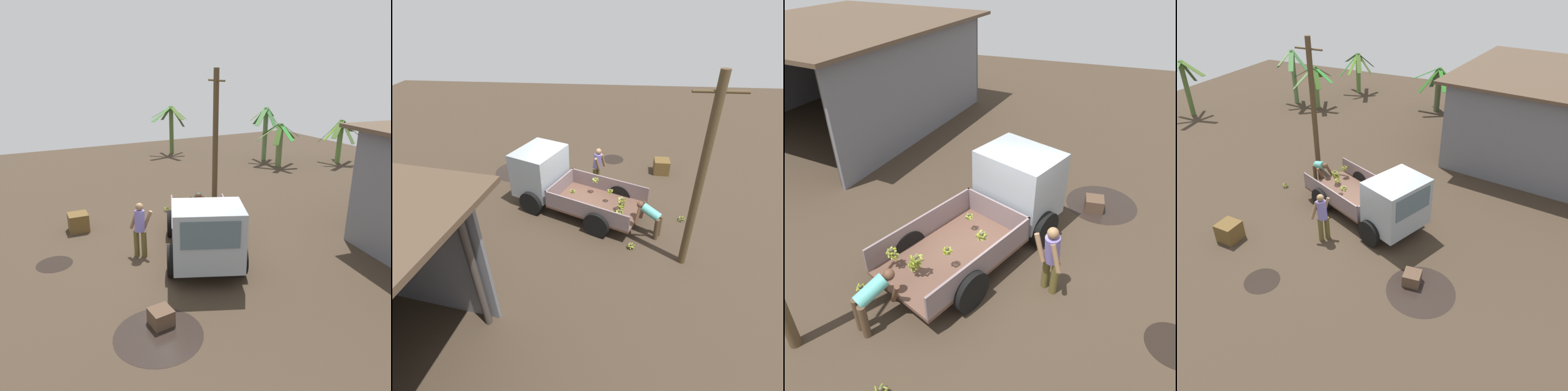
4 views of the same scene
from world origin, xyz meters
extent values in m
plane|color=#3D3023|center=(0.00, 0.00, 0.00)|extent=(36.00, 36.00, 0.00)
cylinder|color=black|center=(2.84, -2.05, 0.00)|extent=(1.92, 1.92, 0.01)
cylinder|color=black|center=(-1.37, -3.60, 0.00)|extent=(1.02, 1.02, 0.01)
cube|color=brown|center=(-0.91, 0.88, 0.48)|extent=(3.53, 2.89, 0.08)
cube|color=slate|center=(-0.56, 1.71, 0.80)|extent=(2.83, 1.23, 0.57)
cube|color=slate|center=(-1.26, 0.05, 0.80)|extent=(2.83, 1.23, 0.57)
cube|color=slate|center=(0.48, 0.30, 0.80)|extent=(0.76, 1.73, 0.57)
cube|color=#96A0A9|center=(1.25, -0.02, 1.24)|extent=(1.98, 2.21, 1.61)
cube|color=#4C606B|center=(1.90, -0.30, 1.56)|extent=(0.59, 1.35, 0.71)
cylinder|color=black|center=(1.43, 0.94, 0.44)|extent=(0.89, 0.54, 0.87)
cylinder|color=black|center=(0.69, -0.83, 0.44)|extent=(0.89, 0.54, 0.87)
cylinder|color=black|center=(-0.96, 1.94, 0.44)|extent=(0.89, 0.54, 0.87)
cylinder|color=black|center=(-1.70, 0.18, 0.44)|extent=(0.89, 0.54, 0.87)
sphere|color=#49422F|center=(-0.04, 0.80, 0.96)|extent=(0.07, 0.07, 0.07)
cylinder|color=#99A237|center=(0.02, 0.80, 0.92)|extent=(0.04, 0.15, 0.09)
cylinder|color=olive|center=(-0.01, 0.83, 0.90)|extent=(0.10, 0.11, 0.13)
cylinder|color=olive|center=(-0.04, 0.86, 0.92)|extent=(0.14, 0.04, 0.10)
cylinder|color=olive|center=(-0.08, 0.83, 0.91)|extent=(0.10, 0.12, 0.12)
cylinder|color=olive|center=(-0.10, 0.80, 0.93)|extent=(0.04, 0.15, 0.08)
cylinder|color=#98AF37|center=(-0.08, 0.77, 0.91)|extent=(0.11, 0.12, 0.11)
cylinder|color=#9BB127|center=(-0.04, 0.76, 0.90)|extent=(0.11, 0.03, 0.14)
cylinder|color=olive|center=(-0.01, 0.76, 0.91)|extent=(0.12, 0.11, 0.12)
sphere|color=brown|center=(-1.33, 0.79, 1.04)|extent=(0.07, 0.07, 0.07)
cylinder|color=olive|center=(-1.39, 0.81, 0.99)|extent=(0.08, 0.16, 0.11)
cylinder|color=#95A528|center=(-1.38, 0.77, 0.98)|extent=(0.09, 0.15, 0.12)
cylinder|color=#94AA35|center=(-1.36, 0.73, 1.00)|extent=(0.16, 0.09, 0.09)
cylinder|color=olive|center=(-1.31, 0.74, 0.98)|extent=(0.15, 0.10, 0.12)
cylinder|color=#97A841|center=(-1.30, 0.77, 0.97)|extent=(0.10, 0.12, 0.15)
cylinder|color=#A8AA49|center=(-1.27, 0.81, 0.99)|extent=(0.07, 0.15, 0.12)
cylinder|color=olive|center=(-1.30, 0.84, 0.98)|extent=(0.14, 0.11, 0.13)
cylinder|color=#979E25|center=(-1.35, 0.84, 0.98)|extent=(0.14, 0.07, 0.14)
sphere|color=brown|center=(-1.69, 1.79, 0.91)|extent=(0.07, 0.07, 0.07)
cylinder|color=olive|center=(-1.69, 1.74, 0.85)|extent=(0.13, 0.04, 0.13)
cylinder|color=#99AC44|center=(-1.64, 1.78, 0.87)|extent=(0.07, 0.15, 0.10)
cylinder|color=#A7B03A|center=(-1.67, 1.82, 0.85)|extent=(0.11, 0.10, 0.14)
cylinder|color=#97A43B|center=(-1.72, 1.84, 0.86)|extent=(0.14, 0.11, 0.10)
cylinder|color=olive|center=(-1.74, 1.78, 0.85)|extent=(0.07, 0.13, 0.12)
sphere|color=brown|center=(-0.79, 0.26, 1.15)|extent=(0.09, 0.09, 0.09)
cylinder|color=olive|center=(-0.85, 0.28, 1.09)|extent=(0.11, 0.18, 0.15)
cylinder|color=olive|center=(-0.85, 0.23, 1.09)|extent=(0.13, 0.18, 0.13)
cylinder|color=olive|center=(-0.80, 0.19, 1.10)|extent=(0.19, 0.06, 0.12)
cylinder|color=olive|center=(-0.76, 0.22, 1.07)|extent=(0.14, 0.13, 0.17)
cylinder|color=olive|center=(-0.73, 0.26, 1.09)|extent=(0.06, 0.18, 0.14)
cylinder|color=olive|center=(-0.75, 0.33, 1.10)|extent=(0.18, 0.13, 0.11)
cylinder|color=olive|center=(-0.80, 0.30, 1.07)|extent=(0.15, 0.09, 0.17)
sphere|color=brown|center=(-1.73, 1.27, 1.03)|extent=(0.09, 0.09, 0.09)
cylinder|color=#969F41|center=(-1.70, 1.32, 0.94)|extent=(0.17, 0.11, 0.19)
cylinder|color=olive|center=(-1.78, 1.33, 0.97)|extent=(0.18, 0.17, 0.14)
cylinder|color=#62731B|center=(-1.80, 1.26, 0.96)|extent=(0.07, 0.20, 0.16)
cylinder|color=olive|center=(-1.76, 1.19, 0.97)|extent=(0.21, 0.11, 0.13)
cylinder|color=#9DA643|center=(-1.67, 1.21, 0.98)|extent=(0.19, 0.17, 0.12)
cylinder|color=#9FAF40|center=(-1.65, 1.28, 0.97)|extent=(0.05, 0.21, 0.13)
sphere|color=brown|center=(-1.72, 1.34, 0.85)|extent=(0.09, 0.09, 0.09)
cylinder|color=olive|center=(-1.79, 1.29, 0.80)|extent=(0.17, 0.20, 0.13)
cylinder|color=olive|center=(-1.72, 1.26, 0.80)|extent=(0.21, 0.05, 0.13)
cylinder|color=olive|center=(-1.66, 1.29, 0.79)|extent=(0.17, 0.19, 0.14)
cylinder|color=olive|center=(-1.66, 1.36, 0.77)|extent=(0.09, 0.18, 0.19)
cylinder|color=olive|center=(-1.69, 1.42, 0.79)|extent=(0.21, 0.13, 0.14)
cylinder|color=olive|center=(-1.74, 1.39, 0.76)|extent=(0.17, 0.12, 0.19)
cylinder|color=olive|center=(-1.77, 1.37, 0.77)|extent=(0.12, 0.18, 0.19)
sphere|color=brown|center=(-1.66, 1.87, 0.96)|extent=(0.08, 0.08, 0.08)
cylinder|color=olive|center=(-1.68, 1.92, 0.89)|extent=(0.16, 0.12, 0.16)
cylinder|color=olive|center=(-1.71, 1.89, 0.89)|extent=(0.09, 0.16, 0.16)
cylinder|color=olive|center=(-1.70, 1.82, 0.91)|extent=(0.16, 0.16, 0.14)
cylinder|color=olive|center=(-1.66, 1.81, 0.90)|extent=(0.17, 0.06, 0.15)
cylinder|color=#9FA449|center=(-1.60, 1.84, 0.90)|extent=(0.13, 0.17, 0.15)
cylinder|color=#98A621|center=(-1.59, 1.89, 0.91)|extent=(0.10, 0.18, 0.14)
cylinder|color=#96AE2B|center=(-1.63, 1.94, 0.91)|extent=(0.18, 0.12, 0.12)
cube|color=slate|center=(5.42, 4.58, 1.82)|extent=(8.50, 1.30, 3.65)
cylinder|color=#3F3833|center=(2.30, 11.74, 1.82)|extent=(0.16, 0.16, 3.65)
cylinder|color=#3F3833|center=(1.40, 5.35, 1.82)|extent=(0.16, 0.16, 3.65)
cylinder|color=#4C3A24|center=(-3.53, 2.89, 2.68)|extent=(0.21, 0.21, 5.36)
cylinder|color=#4C3A24|center=(-3.53, 2.89, 4.91)|extent=(1.17, 0.07, 0.07)
cylinder|color=olive|center=(-6.71, 13.04, 1.22)|extent=(0.30, 0.30, 2.45)
cube|color=#556F36|center=(-6.27, 13.11, 1.87)|extent=(0.94, 0.42, 1.26)
cube|color=#2C501A|center=(-6.39, 13.50, 2.02)|extent=(0.88, 1.08, 0.96)
cube|color=#416D36|center=(-6.93, 13.73, 2.09)|extent=(0.68, 1.47, 0.84)
cube|color=#406C3B|center=(-7.36, 13.45, 2.10)|extent=(1.43, 1.01, 0.82)
cube|color=#246F23|center=(-7.21, 12.70, 1.81)|extent=(1.14, 0.89, 1.40)
cube|color=#588A24|center=(-6.77, 12.49, 1.94)|extent=(0.31, 1.13, 1.12)
cube|color=#38551D|center=(-6.33, 12.38, 2.08)|extent=(1.00, 1.46, 0.86)
cylinder|color=olive|center=(-7.67, 9.42, 1.18)|extent=(0.34, 0.34, 2.35)
cube|color=#308A32|center=(-7.10, 9.39, 2.00)|extent=(1.17, 0.32, 0.82)
cube|color=#2E571F|center=(-7.44, 9.87, 2.06)|extent=(0.72, 1.05, 0.71)
cube|color=#1F6119|center=(-7.93, 10.13, 1.90)|extent=(0.73, 1.51, 1.03)
cube|color=#36671C|center=(-8.42, 9.43, 2.00)|extent=(1.51, 0.29, 0.82)
cube|color=#567C40|center=(-8.06, 8.84, 1.87)|extent=(0.99, 1.30, 1.09)
cube|color=#385C1E|center=(-7.30, 8.99, 1.90)|extent=(0.98, 1.05, 1.02)
cylinder|color=#5B7C48|center=(-9.27, 9.59, 1.54)|extent=(0.28, 0.28, 3.08)
cube|color=#3D793D|center=(-8.77, 9.58, 2.60)|extent=(1.02, 0.28, 1.08)
cube|color=#4B6E3C|center=(-9.01, 10.01, 2.45)|extent=(0.68, 0.96, 1.38)
cube|color=#337835|center=(-9.59, 10.07, 2.82)|extent=(0.84, 1.10, 0.64)
cube|color=#246625|center=(-9.82, 9.56, 2.58)|extent=(1.13, 0.26, 1.12)
cube|color=#638447|center=(-9.48, 9.17, 2.75)|extent=(0.61, 0.93, 0.78)
cube|color=#488040|center=(-8.98, 9.06, 2.67)|extent=(0.84, 1.21, 0.94)
cylinder|color=#54633F|center=(-0.98, 11.81, 1.22)|extent=(0.34, 0.34, 2.44)
cube|color=#2B611B|center=(-0.42, 11.88, 2.02)|extent=(1.16, 0.42, 0.97)
cube|color=#395D20|center=(-0.68, 12.35, 1.83)|extent=(0.76, 1.19, 1.34)
cube|color=#306F32|center=(-1.33, 12.29, 1.79)|extent=(0.92, 1.13, 1.43)
cube|color=#21691D|center=(-1.73, 11.78, 2.11)|extent=(1.53, 0.33, 0.77)
cube|color=#225617|center=(-1.38, 11.31, 1.88)|extent=(0.99, 1.17, 1.23)
cube|color=#2B7F23|center=(-0.62, 11.16, 2.03)|extent=(0.91, 1.42, 0.95)
cylinder|color=#4B672F|center=(-13.46, 5.31, 1.49)|extent=(0.27, 0.27, 2.98)
cube|color=#3D581E|center=(-12.75, 5.36, 2.68)|extent=(1.45, 0.39, 0.71)
cube|color=#466F30|center=(-13.25, 5.74, 2.62)|extent=(0.63, 0.98, 0.83)
cube|color=#345931|center=(-13.68, 5.84, 2.32)|extent=(0.61, 1.16, 1.43)
cylinder|color=brown|center=(-0.80, -1.31, 0.40)|extent=(0.22, 0.22, 0.80)
cylinder|color=brown|center=(-0.68, -1.11, 0.40)|extent=(0.22, 0.22, 0.80)
cylinder|color=#7669B4|center=(-0.77, -1.19, 1.12)|extent=(0.47, 0.45, 0.66)
sphere|color=#8C6746|center=(-0.81, -1.16, 1.54)|extent=(0.23, 0.23, 0.23)
cylinder|color=#8C6746|center=(-0.99, -1.29, 1.10)|extent=(0.25, 0.31, 0.59)
cylinder|color=#8C6746|center=(-0.79, -0.94, 1.10)|extent=(0.26, 0.33, 0.59)
cylinder|color=#4F3A27|center=(-2.85, 1.95, 0.39)|extent=(0.21, 0.21, 0.78)
cylinder|color=#4F3A27|center=(-2.96, 1.76, 0.39)|extent=(0.21, 0.21, 0.78)
cylinder|color=#57B1A8|center=(-2.65, 1.72, 0.88)|extent=(0.72, 0.57, 0.48)
sphere|color=brown|center=(-2.31, 1.54, 1.02)|extent=(0.22, 0.22, 0.22)
cylinder|color=brown|center=(-2.25, 1.72, 0.71)|extent=(0.25, 0.34, 0.56)
cylinder|color=brown|center=(-2.43, 1.38, 0.71)|extent=(0.24, 0.33, 0.57)
sphere|color=brown|center=(-3.84, 0.93, 0.14)|extent=(0.07, 0.07, 0.07)
cylinder|color=olive|center=(-3.90, 0.89, 0.10)|extent=(0.12, 0.17, 0.10)
cylinder|color=olive|center=(-3.84, 0.86, 0.10)|extent=(0.17, 0.03, 0.11)
cylinder|color=#95A83F|center=(-3.78, 0.91, 0.09)|extent=(0.08, 0.16, 0.14)
cylinder|color=olive|center=(-3.81, 0.98, 0.08)|extent=(0.14, 0.11, 0.15)
cylinder|color=olive|center=(-3.89, 0.99, 0.10)|extent=(0.15, 0.14, 0.11)
sphere|color=brown|center=(-2.07, 2.47, 0.14)|extent=(0.07, 0.07, 0.07)
cylinder|color=olive|center=(-2.05, 2.40, 0.10)|extent=(0.17, 0.08, 0.11)
cylinder|color=olive|center=(-2.01, 2.44, 0.10)|extent=(0.11, 0.17, 0.10)
cylinder|color=olive|center=(-2.02, 2.51, 0.09)|extent=(0.12, 0.15, 0.13)
cylinder|color=olive|center=(-2.08, 2.54, 0.10)|extent=(0.17, 0.06, 0.10)
cylinder|color=#97A945|center=(-2.11, 2.49, 0.08)|extent=(0.08, 0.14, 0.15)
cylinder|color=olive|center=(-2.12, 2.43, 0.09)|extent=(0.14, 0.15, 0.12)
cube|color=brown|center=(-3.51, -2.50, 0.31)|extent=(0.67, 0.67, 0.62)
cube|color=brown|center=(2.51, -1.86, 0.18)|extent=(0.52, 0.52, 0.37)
camera|label=1|loc=(9.15, -4.36, 5.39)|focal=35.00mm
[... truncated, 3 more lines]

